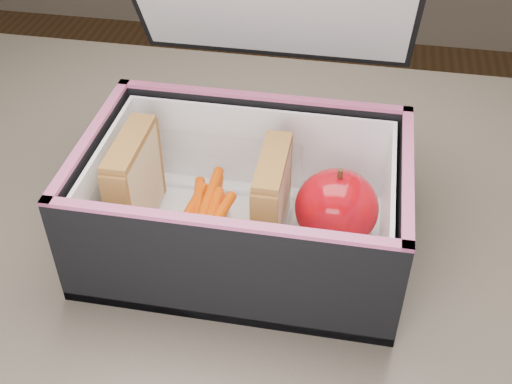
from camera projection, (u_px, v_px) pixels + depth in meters
kitchen_table at (270, 302)px, 0.72m from camera, size 1.20×0.80×0.75m
lunch_bag at (245, 192)px, 0.62m from camera, size 0.31×0.30×0.29m
plastic_tub at (203, 203)px, 0.64m from camera, size 0.18×0.13×0.07m
sandwich_left at (135, 182)px, 0.63m from camera, size 0.03×0.09×0.10m
sandwich_right at (272, 199)px, 0.62m from camera, size 0.02×0.09×0.10m
carrot_sticks at (207, 219)px, 0.64m from camera, size 0.06×0.13×0.03m
paper_napkin at (331, 239)px, 0.64m from camera, size 0.09×0.09×0.01m
red_apple at (337, 208)px, 0.62m from camera, size 0.09×0.09×0.09m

